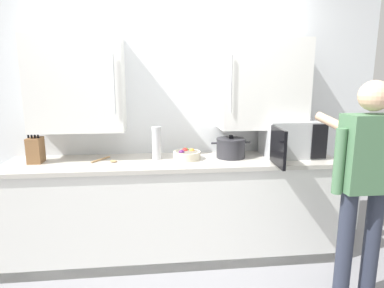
{
  "coord_description": "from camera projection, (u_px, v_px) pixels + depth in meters",
  "views": [
    {
      "loc": [
        -0.15,
        -1.79,
        1.6
      ],
      "look_at": [
        0.15,
        0.9,
        1.06
      ],
      "focal_mm": 30.02,
      "sensor_mm": 36.0,
      "label": 1
    }
  ],
  "objects": [
    {
      "name": "microwave_oven",
      "position": [
        289.0,
        139.0,
        2.93
      ],
      "size": [
        0.53,
        0.72,
        0.33
      ],
      "color": "#B7BABF",
      "rests_on": "counter_unit"
    },
    {
      "name": "counter_unit",
      "position": [
        175.0,
        209.0,
        2.91
      ],
      "size": [
        2.9,
        0.62,
        0.91
      ],
      "color": "white",
      "rests_on": "ground_plane"
    },
    {
      "name": "stock_pot",
      "position": [
        231.0,
        148.0,
        2.9
      ],
      "size": [
        0.36,
        0.26,
        0.21
      ],
      "color": "#2D2D33",
      "rests_on": "counter_unit"
    },
    {
      "name": "fruit_bowl",
      "position": [
        187.0,
        154.0,
        2.85
      ],
      "size": [
        0.24,
        0.24,
        0.1
      ],
      "color": "beige",
      "rests_on": "counter_unit"
    },
    {
      "name": "thermos_flask",
      "position": [
        157.0,
        143.0,
        2.83
      ],
      "size": [
        0.08,
        0.08,
        0.29
      ],
      "color": "#B7BABF",
      "rests_on": "counter_unit"
    },
    {
      "name": "wooden_spoon",
      "position": [
        107.0,
        160.0,
        2.77
      ],
      "size": [
        0.23,
        0.21,
        0.02
      ],
      "color": "tan",
      "rests_on": "counter_unit"
    },
    {
      "name": "back_wall_tiled",
      "position": [
        172.0,
        97.0,
        3.0
      ],
      "size": [
        4.01,
        0.44,
        2.81
      ],
      "color": "silver",
      "rests_on": "ground_plane"
    },
    {
      "name": "person_figure",
      "position": [
        364.0,
        176.0,
        2.17
      ],
      "size": [
        0.44,
        0.62,
        1.6
      ],
      "color": "#282D3D",
      "rests_on": "ground_plane"
    },
    {
      "name": "knife_block",
      "position": [
        36.0,
        150.0,
        2.71
      ],
      "size": [
        0.11,
        0.15,
        0.3
      ],
      "color": "brown",
      "rests_on": "counter_unit"
    }
  ]
}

